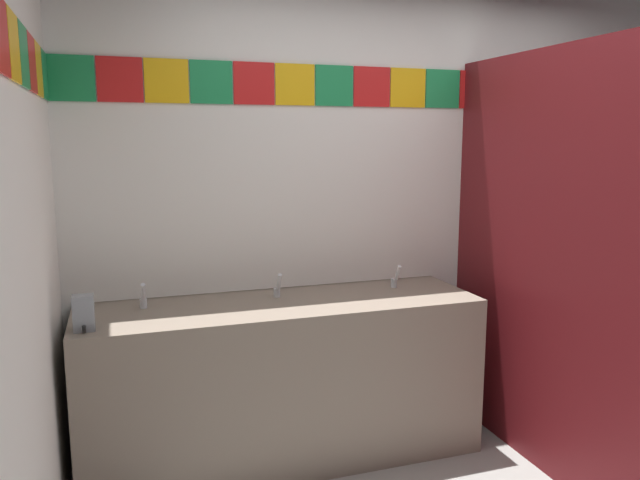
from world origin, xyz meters
TOP-DOWN VIEW (x-y plane):
  - wall_back at (0.00, 1.54)m, footprint 3.61×0.09m
  - vanity_counter at (-0.73, 1.20)m, footprint 2.06×0.61m
  - faucet_left at (-1.41, 1.29)m, footprint 0.04×0.10m
  - faucet_center at (-0.73, 1.29)m, footprint 0.04×0.10m
  - faucet_right at (-0.04, 1.29)m, footprint 0.04×0.10m
  - soap_dispenser at (-1.68, 1.01)m, footprint 0.09×0.09m
  - stall_divider at (0.66, 0.47)m, footprint 0.92×1.55m
  - toilet at (0.97, 1.05)m, footprint 0.39×0.49m

SIDE VIEW (x-z plane):
  - toilet at x=0.97m, z-range -0.07..0.67m
  - vanity_counter at x=-0.73m, z-range 0.01..0.86m
  - faucet_left at x=-1.41m, z-range 0.83..0.97m
  - faucet_center at x=-0.73m, z-range 0.83..0.97m
  - faucet_right at x=-0.04m, z-range 0.83..0.97m
  - soap_dispenser at x=-1.68m, z-range 0.85..1.01m
  - stall_divider at x=0.66m, z-range 0.00..2.12m
  - wall_back at x=0.00m, z-range 0.00..2.73m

